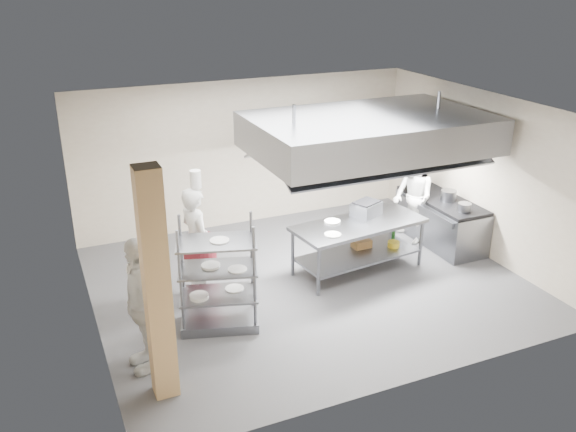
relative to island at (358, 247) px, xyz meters
name	(u,v)px	position (x,y,z in m)	size (l,w,h in m)	color
floor	(308,282)	(-1.00, -0.08, -0.46)	(7.00, 7.00, 0.00)	#3B3B3D
ceiling	(311,109)	(-1.00, -0.08, 2.54)	(7.00, 7.00, 0.00)	silver
wall_back	(246,153)	(-1.00, 2.92, 1.04)	(7.00, 7.00, 0.00)	tan
wall_left	(85,236)	(-4.50, -0.08, 1.04)	(6.00, 6.00, 0.00)	tan
wall_right	(481,174)	(2.50, -0.08, 1.04)	(6.00, 6.00, 0.00)	tan
column	(157,287)	(-3.90, -1.98, 1.04)	(0.30, 0.30, 3.00)	tan
exhaust_hood	(369,133)	(0.30, 0.32, 1.94)	(4.00, 2.50, 0.60)	slate
hood_strip_a	(321,157)	(-0.60, 0.32, 1.62)	(1.60, 0.12, 0.04)	white
hood_strip_b	(412,145)	(1.20, 0.32, 1.62)	(1.60, 0.12, 0.04)	white
wall_shelf	(328,146)	(0.80, 2.76, 1.04)	(1.50, 0.28, 0.04)	slate
island	(358,247)	(0.00, 0.00, 0.00)	(2.35, 0.98, 0.91)	gray
island_worktop	(359,224)	(0.00, 0.00, 0.42)	(2.35, 0.98, 0.06)	slate
island_undershelf	(357,255)	(0.00, 0.00, -0.16)	(2.16, 0.88, 0.04)	slate
pass_rack	(218,275)	(-2.80, -0.76, 0.40)	(1.14, 0.66, 1.71)	slate
cooking_range	(440,222)	(2.08, 0.42, -0.04)	(0.80, 2.00, 0.84)	slate
range_top	(442,200)	(2.08, 0.42, 0.41)	(0.78, 1.96, 0.06)	black
chef_head	(197,243)	(-2.83, 0.25, 0.49)	(0.69, 0.45, 1.88)	white
chef_line	(413,198)	(1.60, 0.71, 0.44)	(0.87, 0.68, 1.79)	silver
chef_plating	(142,304)	(-4.00, -1.33, 0.49)	(1.11, 0.46, 1.90)	silver
griddle	(366,209)	(0.29, 0.26, 0.57)	(0.49, 0.38, 0.24)	slate
wicker_basket	(361,244)	(0.20, 0.21, -0.06)	(0.33, 0.22, 0.14)	olive
stockpot	(448,195)	(2.12, 0.30, 0.55)	(0.29, 0.29, 0.20)	gray
plate_stack	(219,293)	(-2.80, -0.76, 0.09)	(0.28, 0.28, 0.05)	white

